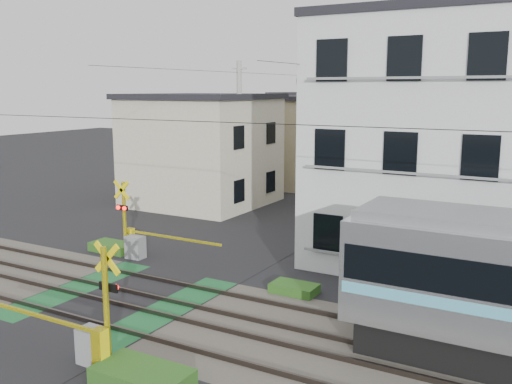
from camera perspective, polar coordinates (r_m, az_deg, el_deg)
The scene contains 11 objects.
ground at distance 18.90m, azimuth -13.46°, elevation -10.31°, with size 120.00×120.00×0.00m, color black.
track_bed at distance 18.89m, azimuth -13.46°, elevation -10.21°, with size 120.00×120.00×0.14m.
crossing_signal_near at distance 14.54m, azimuth -15.95°, elevation -13.83°, with size 4.74×0.65×3.09m.
crossing_signal_far at distance 22.93m, azimuth -12.07°, elevation -4.73°, with size 4.74×0.65×3.09m.
apartment_block at distance 22.71m, azimuth 20.02°, elevation 4.85°, with size 10.20×8.36×9.30m.
houses_row at distance 40.70m, azimuth 12.35°, elevation 5.36°, with size 22.07×31.35×6.80m.
tree_hill at distance 62.99m, azimuth 17.20°, elevation 9.29°, with size 40.00×12.55×11.67m.
catenary at distance 14.58m, azimuth 3.57°, elevation -1.06°, with size 60.00×5.04×7.00m.
utility_poles at distance 38.30m, azimuth 9.22°, elevation 6.42°, with size 7.90×42.00×8.00m.
pedestrian at distance 45.95m, azimuth 14.63°, elevation 2.82°, with size 0.63×0.42×1.74m, color #2B2731.
weed_patches at distance 17.68m, azimuth -9.43°, elevation -10.99°, with size 10.25×8.80×0.40m.
Camera 1 is at (12.24, -12.83, 6.55)m, focal length 40.00 mm.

